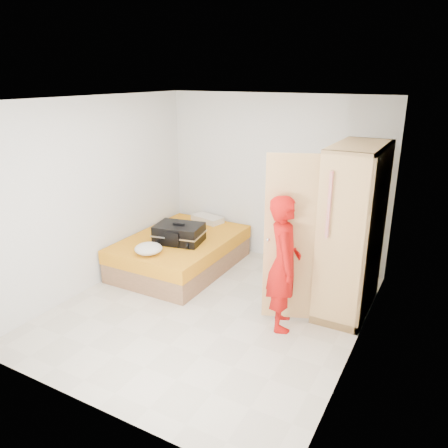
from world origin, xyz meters
The scene contains 7 objects.
room centered at (0.00, 0.00, 1.30)m, with size 4.00×4.02×2.60m.
bed centered at (-1.05, 0.90, 0.25)m, with size 1.42×2.02×0.50m.
wardrobe centered at (1.45, 0.85, 1.00)m, with size 1.14×1.39×2.10m.
person centered at (0.93, 0.10, 0.80)m, with size 0.59×0.39×1.61m, color red.
suitcase centered at (-0.96, 0.74, 0.63)m, with size 0.77×0.62×0.30m.
round_cushion centered at (-1.08, 0.16, 0.57)m, with size 0.38×0.38×0.15m, color silver.
pillow centered at (-1.07, 1.75, 0.55)m, with size 0.53×0.27×0.10m, color silver.
Camera 1 is at (2.52, -4.24, 2.85)m, focal length 35.00 mm.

